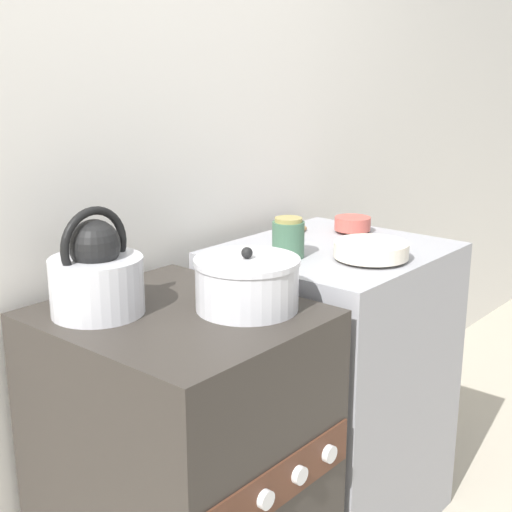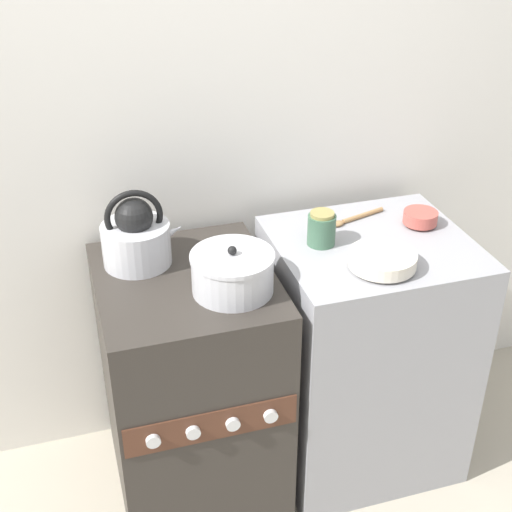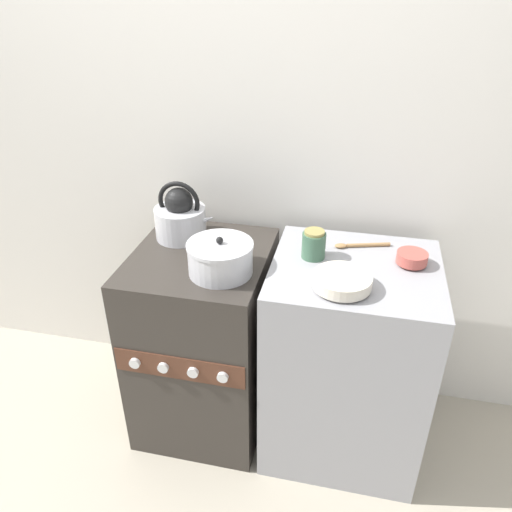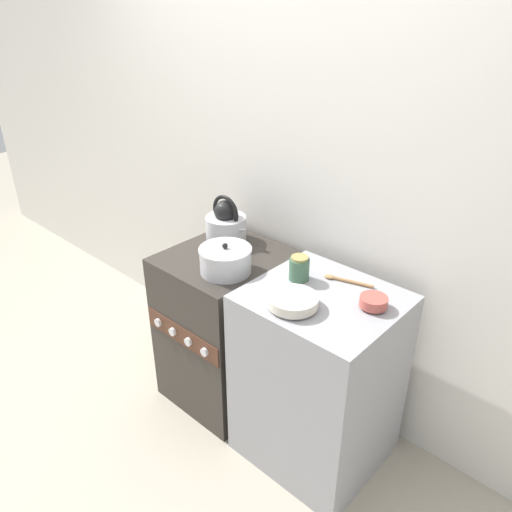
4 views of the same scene
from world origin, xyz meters
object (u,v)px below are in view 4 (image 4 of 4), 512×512
Objects in this scene: kettle at (226,224)px; storage_jar at (299,268)px; cooking_pot at (225,260)px; small_ceramic_bowl at (374,302)px; stove at (227,326)px; enamel_bowl at (293,301)px.

storage_jar is at bearing -10.77° from kettle.
cooking_pot reaches higher than small_ceramic_bowl.
kettle is at bearing 134.83° from cooking_pot.
small_ceramic_bowl is (0.84, 0.05, 0.51)m from stove.
cooking_pot is 2.21× the size of storage_jar.
small_ceramic_bowl is at bearing 12.70° from cooking_pot.
enamel_bowl is (0.47, -0.06, -0.00)m from cooking_pot.
enamel_bowl is at bearing -16.33° from stove.
cooking_pot is 0.37m from storage_jar.
small_ceramic_bowl is (0.72, 0.16, -0.00)m from cooking_pot.
kettle is at bearing 174.74° from small_ceramic_bowl.
enamel_bowl and small_ceramic_bowl have the same top height.
storage_jar is at bearing 3.25° from stove.
enamel_bowl is (0.59, -0.17, 0.51)m from stove.
cooking_pot is 2.16× the size of small_ceramic_bowl.
cooking_pot is at bearing 172.47° from enamel_bowl.
stove is 0.71m from storage_jar.
cooking_pot is (0.25, -0.25, -0.03)m from kettle.
stove is at bearing 138.36° from cooking_pot.
stove is 0.99m from small_ceramic_bowl.
kettle reaches higher than storage_jar.
stove is 7.54× the size of small_ceramic_bowl.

